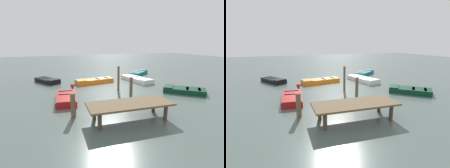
% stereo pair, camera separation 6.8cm
% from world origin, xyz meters
% --- Properties ---
extents(ground_plane, '(80.00, 80.00, 0.00)m').
position_xyz_m(ground_plane, '(0.00, 0.00, 0.00)').
color(ground_plane, '#4C5B56').
extents(dock_segment, '(4.56, 2.06, 0.95)m').
position_xyz_m(dock_segment, '(1.67, 6.57, 0.83)').
color(dock_segment, brown).
rests_on(dock_segment, ground_plane).
extents(rowboat_orange, '(3.89, 1.72, 0.46)m').
position_xyz_m(rowboat_orange, '(0.91, -2.50, 0.22)').
color(rowboat_orange, orange).
rests_on(rowboat_orange, ground_plane).
extents(rowboat_dark_green, '(3.25, 3.23, 0.46)m').
position_xyz_m(rowboat_dark_green, '(-4.79, 3.65, 0.22)').
color(rowboat_dark_green, '#0C3823').
rests_on(rowboat_dark_green, ground_plane).
extents(rowboat_red, '(1.72, 3.39, 0.46)m').
position_xyz_m(rowboat_red, '(4.34, 2.14, 0.22)').
color(rowboat_red, maroon).
rests_on(rowboat_red, ground_plane).
extents(rowboat_white, '(1.91, 4.08, 0.46)m').
position_xyz_m(rowboat_white, '(-3.45, -1.60, 0.22)').
color(rowboat_white, silver).
rests_on(rowboat_white, ground_plane).
extents(rowboat_black, '(2.43, 3.10, 0.46)m').
position_xyz_m(rowboat_black, '(5.25, -4.42, 0.22)').
color(rowboat_black, black).
rests_on(rowboat_black, ground_plane).
extents(rowboat_teal, '(3.13, 2.70, 0.46)m').
position_xyz_m(rowboat_teal, '(-5.57, -4.81, 0.22)').
color(rowboat_teal, '#14666B').
rests_on(rowboat_teal, ground_plane).
extents(mooring_piling_far_right, '(0.19, 0.19, 2.07)m').
position_xyz_m(mooring_piling_far_right, '(-0.15, 1.06, 1.03)').
color(mooring_piling_far_right, brown).
rests_on(mooring_piling_far_right, ground_plane).
extents(mooring_piling_mid_right, '(0.27, 0.27, 1.35)m').
position_xyz_m(mooring_piling_mid_right, '(4.36, 5.10, 0.67)').
color(mooring_piling_mid_right, brown).
rests_on(mooring_piling_mid_right, ground_plane).
extents(mooring_piling_near_right, '(0.22, 0.22, 1.56)m').
position_xyz_m(mooring_piling_near_right, '(-0.09, 3.41, 0.78)').
color(mooring_piling_near_right, brown).
rests_on(mooring_piling_near_right, ground_plane).
extents(marker_buoy, '(0.36, 0.36, 0.48)m').
position_xyz_m(marker_buoy, '(3.36, -0.88, 0.29)').
color(marker_buoy, '#262626').
rests_on(marker_buoy, ground_plane).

